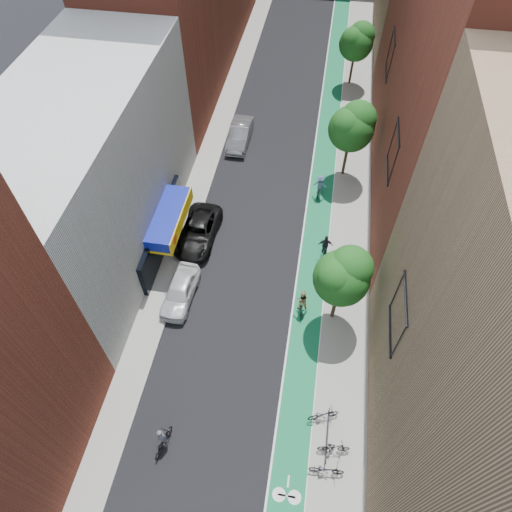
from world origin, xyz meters
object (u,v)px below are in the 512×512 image
at_px(parked_car_black, 198,231).
at_px(cyclist_lane_far, 320,187).
at_px(parked_car_silver, 240,134).
at_px(cyclist_lane_mid, 325,249).
at_px(cyclist_lane_near, 301,303).
at_px(cyclist_lead, 163,441).
at_px(parked_car_white, 180,291).

distance_m(parked_car_black, cyclist_lane_far, 10.35).
height_order(parked_car_silver, cyclist_lane_mid, cyclist_lane_mid).
xyz_separation_m(parked_car_silver, cyclist_lane_near, (7.25, -16.72, 0.08)).
height_order(cyclist_lead, cyclist_lane_near, cyclist_lane_near).
xyz_separation_m(parked_car_white, cyclist_lead, (1.61, -9.41, -0.12)).
xyz_separation_m(parked_car_white, cyclist_lane_far, (8.34, 11.35, 0.15)).
relative_size(parked_car_white, cyclist_lane_far, 2.26).
bearing_deg(parked_car_black, cyclist_lane_mid, 1.31).
distance_m(parked_car_silver, cyclist_lane_near, 18.22).
height_order(parked_car_black, cyclist_lane_mid, cyclist_lane_mid).
xyz_separation_m(parked_car_black, parked_car_silver, (0.88, 11.70, 0.06)).
height_order(parked_car_white, parked_car_black, parked_car_white).
relative_size(parked_car_white, cyclist_lead, 2.26).
bearing_deg(parked_car_silver, cyclist_lane_near, -66.11).
distance_m(cyclist_lead, cyclist_lane_mid, 16.42).
distance_m(parked_car_black, parked_car_silver, 11.73).
bearing_deg(cyclist_lane_mid, cyclist_lane_near, 73.26).
xyz_separation_m(cyclist_lead, cyclist_lane_near, (6.44, 9.71, 0.26)).
bearing_deg(parked_car_white, cyclist_lane_far, 56.34).
height_order(parked_car_white, cyclist_lane_far, cyclist_lane_far).
relative_size(parked_car_silver, cyclist_lead, 2.50).
height_order(parked_car_white, parked_car_silver, parked_car_silver).
bearing_deg(cyclist_lead, parked_car_silver, -77.54).
distance_m(cyclist_lane_near, cyclist_lane_far, 11.05).
xyz_separation_m(parked_car_white, parked_car_silver, (0.80, 17.02, 0.05)).
xyz_separation_m(parked_car_silver, cyclist_lane_mid, (8.42, -11.88, -0.03)).
bearing_deg(cyclist_lead, parked_car_black, -72.76).
bearing_deg(cyclist_lane_mid, cyclist_lead, 59.27).
relative_size(parked_car_black, cyclist_lane_far, 2.76).
bearing_deg(parked_car_white, parked_car_black, 93.44).
height_order(parked_car_silver, cyclist_lead, cyclist_lead).
xyz_separation_m(parked_car_white, cyclist_lane_near, (8.05, 0.30, 0.13)).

